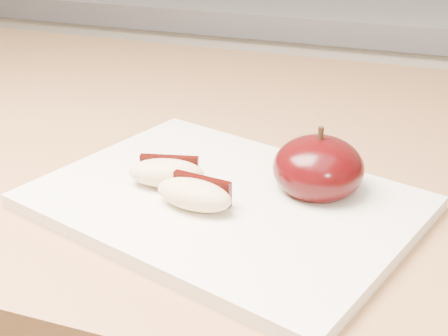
% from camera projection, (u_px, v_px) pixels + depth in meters
% --- Properties ---
extents(back_cabinet, '(2.40, 0.62, 0.94)m').
position_uv_depth(back_cabinet, '(343.00, 198.00, 1.42)').
color(back_cabinet, silver).
rests_on(back_cabinet, ground).
extents(cutting_board, '(0.34, 0.29, 0.01)m').
position_uv_depth(cutting_board, '(224.00, 202.00, 0.51)').
color(cutting_board, silver).
rests_on(cutting_board, island_counter).
extents(apple_half, '(0.09, 0.09, 0.06)m').
position_uv_depth(apple_half, '(318.00, 168.00, 0.51)').
color(apple_half, black).
rests_on(apple_half, cutting_board).
extents(apple_wedge_a, '(0.07, 0.04, 0.02)m').
position_uv_depth(apple_wedge_a, '(167.00, 172.00, 0.52)').
color(apple_wedge_a, beige).
rests_on(apple_wedge_a, cutting_board).
extents(apple_wedge_b, '(0.07, 0.04, 0.02)m').
position_uv_depth(apple_wedge_b, '(195.00, 194.00, 0.48)').
color(apple_wedge_b, beige).
rests_on(apple_wedge_b, cutting_board).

